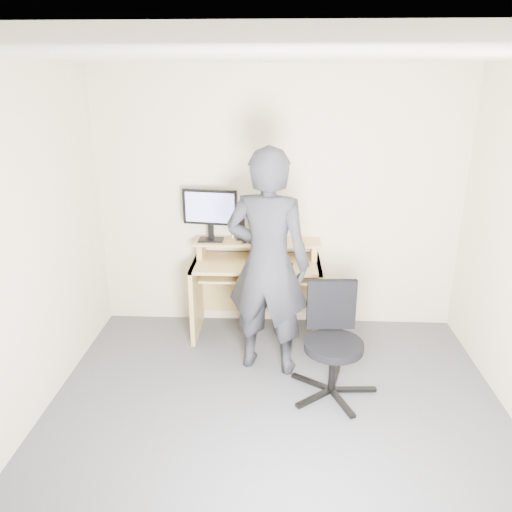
# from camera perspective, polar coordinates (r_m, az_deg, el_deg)

# --- Properties ---
(ground) EXTENTS (3.50, 3.50, 0.00)m
(ground) POSITION_cam_1_polar(r_m,az_deg,el_deg) (3.77, 2.20, -19.38)
(ground) COLOR #4C4C50
(ground) RESTS_ON ground
(back_wall) EXTENTS (3.50, 0.02, 2.50)m
(back_wall) POSITION_cam_1_polar(r_m,az_deg,el_deg) (4.81, 2.61, 6.16)
(back_wall) COLOR beige
(back_wall) RESTS_ON ground
(ceiling) EXTENTS (3.50, 3.50, 0.02)m
(ceiling) POSITION_cam_1_polar(r_m,az_deg,el_deg) (2.93, 2.89, 22.06)
(ceiling) COLOR white
(ceiling) RESTS_ON back_wall
(desk) EXTENTS (1.20, 0.60, 0.91)m
(desk) POSITION_cam_1_polar(r_m,az_deg,el_deg) (4.82, 0.09, -2.57)
(desk) COLOR tan
(desk) RESTS_ON ground
(monitor) EXTENTS (0.52, 0.15, 0.50)m
(monitor) POSITION_cam_1_polar(r_m,az_deg,el_deg) (4.70, -5.27, 5.21)
(monitor) COLOR black
(monitor) RESTS_ON desk
(external_drive) EXTENTS (0.07, 0.13, 0.20)m
(external_drive) POSITION_cam_1_polar(r_m,az_deg,el_deg) (4.79, -1.75, 3.12)
(external_drive) COLOR black
(external_drive) RESTS_ON desk
(travel_mug) EXTENTS (0.09, 0.09, 0.17)m
(travel_mug) POSITION_cam_1_polar(r_m,az_deg,el_deg) (4.75, 0.05, 2.83)
(travel_mug) COLOR silver
(travel_mug) RESTS_ON desk
(smartphone) EXTENTS (0.08, 0.14, 0.01)m
(smartphone) POSITION_cam_1_polar(r_m,az_deg,el_deg) (4.71, 4.74, 1.58)
(smartphone) COLOR black
(smartphone) RESTS_ON desk
(charger) EXTENTS (0.05, 0.04, 0.03)m
(charger) POSITION_cam_1_polar(r_m,az_deg,el_deg) (4.69, -1.31, 1.70)
(charger) COLOR black
(charger) RESTS_ON desk
(headphones) EXTENTS (0.18, 0.18, 0.06)m
(headphones) POSITION_cam_1_polar(r_m,az_deg,el_deg) (4.84, -1.82, 2.16)
(headphones) COLOR silver
(headphones) RESTS_ON desk
(keyboard) EXTENTS (0.49, 0.27, 0.03)m
(keyboard) POSITION_cam_1_polar(r_m,az_deg,el_deg) (4.62, -0.13, -2.01)
(keyboard) COLOR black
(keyboard) RESTS_ON desk
(mouse) EXTENTS (0.11, 0.08, 0.04)m
(mouse) POSITION_cam_1_polar(r_m,az_deg,el_deg) (4.57, 3.70, -0.92)
(mouse) COLOR black
(mouse) RESTS_ON desk
(office_chair) EXTENTS (0.67, 0.70, 0.87)m
(office_chair) POSITION_cam_1_polar(r_m,az_deg,el_deg) (3.98, 8.75, -9.06)
(office_chair) COLOR black
(office_chair) RESTS_ON ground
(person) EXTENTS (0.78, 0.60, 1.91)m
(person) POSITION_cam_1_polar(r_m,az_deg,el_deg) (4.05, 1.36, -0.90)
(person) COLOR black
(person) RESTS_ON ground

